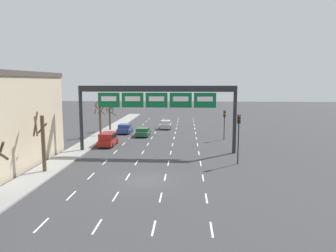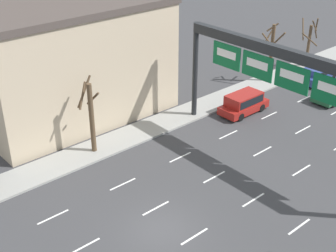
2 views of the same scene
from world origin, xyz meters
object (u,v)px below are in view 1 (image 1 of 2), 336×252
(sign_gantry, at_px, (157,97))
(car_blue, at_px, (125,128))
(tree_bare_second, at_px, (100,116))
(car_silver, at_px, (166,124))
(traffic_light_mid_block, at_px, (224,119))
(tree_bare_closest, at_px, (42,140))
(tree_bare_third, at_px, (110,114))
(car_green, at_px, (143,132))
(traffic_light_near_gantry, at_px, (239,129))
(suv_red, at_px, (108,138))

(sign_gantry, xyz_separation_m, car_blue, (-6.51, 14.03, -5.71))
(car_blue, relative_size, tree_bare_second, 0.77)
(car_silver, distance_m, traffic_light_mid_block, 14.10)
(tree_bare_closest, relative_size, tree_bare_second, 0.99)
(car_silver, bearing_deg, tree_bare_third, -164.36)
(car_green, relative_size, car_blue, 0.96)
(car_silver, height_order, tree_bare_third, tree_bare_third)
(car_blue, relative_size, traffic_light_mid_block, 1.00)
(sign_gantry, height_order, tree_bare_third, sign_gantry)
(tree_bare_closest, height_order, tree_bare_third, tree_bare_closest)
(traffic_light_mid_block, bearing_deg, traffic_light_near_gantry, -90.67)
(sign_gantry, relative_size, tree_bare_third, 3.59)
(car_silver, xyz_separation_m, tree_bare_third, (-9.34, -2.62, 2.00))
(car_silver, relative_size, tree_bare_third, 0.76)
(car_green, bearing_deg, traffic_light_near_gantry, -54.14)
(traffic_light_near_gantry, height_order, traffic_light_mid_block, traffic_light_near_gantry)
(car_silver, bearing_deg, traffic_light_mid_block, -49.48)
(suv_red, bearing_deg, tree_bare_second, 112.15)
(car_blue, bearing_deg, tree_bare_third, 138.55)
(tree_bare_third, bearing_deg, car_silver, 15.64)
(car_blue, xyz_separation_m, car_silver, (6.33, 5.28, 0.00))
(suv_red, height_order, tree_bare_third, tree_bare_third)
(car_green, bearing_deg, suv_red, -114.66)
(traffic_light_near_gantry, bearing_deg, tree_bare_closest, -167.04)
(traffic_light_near_gantry, xyz_separation_m, tree_bare_second, (-18.32, 15.77, -0.38))
(car_blue, bearing_deg, suv_red, -91.36)
(traffic_light_mid_block, bearing_deg, car_silver, 130.52)
(car_green, distance_m, traffic_light_mid_block, 12.56)
(car_green, bearing_deg, tree_bare_third, 139.46)
(sign_gantry, xyz_separation_m, tree_bare_closest, (-9.60, -9.39, -3.48))
(traffic_light_near_gantry, bearing_deg, tree_bare_third, 129.79)
(sign_gantry, distance_m, car_blue, 16.49)
(car_green, height_order, tree_bare_third, tree_bare_third)
(car_blue, xyz_separation_m, tree_bare_closest, (-3.09, -23.43, 2.23))
(suv_red, bearing_deg, tree_bare_closest, -102.38)
(traffic_light_near_gantry, xyz_separation_m, tree_bare_closest, (-18.30, -4.21, -0.56))
(car_green, height_order, tree_bare_closest, tree_bare_closest)
(car_blue, distance_m, car_silver, 8.24)
(car_blue, distance_m, tree_bare_closest, 23.73)
(car_green, distance_m, car_blue, 4.29)
(car_green, height_order, tree_bare_second, tree_bare_second)
(suv_red, xyz_separation_m, traffic_light_near_gantry, (15.46, -8.74, 2.63))
(traffic_light_mid_block, height_order, tree_bare_closest, tree_bare_closest)
(tree_bare_second, height_order, tree_bare_third, tree_bare_second)
(car_green, bearing_deg, traffic_light_mid_block, -11.98)
(car_blue, relative_size, car_silver, 1.07)
(tree_bare_second, bearing_deg, suv_red, -67.85)
(sign_gantry, relative_size, car_blue, 4.37)
(traffic_light_mid_block, xyz_separation_m, tree_bare_closest, (-18.46, -18.13, -0.01))
(car_silver, relative_size, traffic_light_near_gantry, 0.78)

